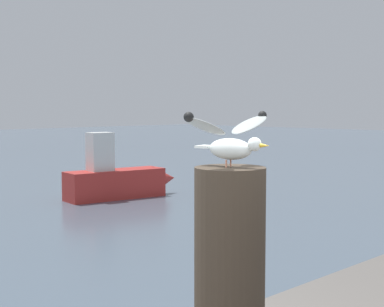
{
  "coord_description": "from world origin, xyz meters",
  "views": [
    {
      "loc": [
        -1.23,
        -2.31,
        2.64
      ],
      "look_at": [
        0.87,
        -0.24,
        2.41
      ],
      "focal_mm": 55.98,
      "sensor_mm": 36.0,
      "label": 1
    }
  ],
  "objects": [
    {
      "name": "seagull",
      "position": [
        0.87,
        -0.5,
        2.49
      ],
      "size": [
        0.64,
        0.39,
        0.26
      ],
      "color": "tan",
      "rests_on": "mooring_post"
    },
    {
      "name": "mooring_post",
      "position": [
        0.87,
        -0.49,
        1.88
      ],
      "size": [
        0.34,
        0.34,
        0.95
      ],
      "primitive_type": "cylinder",
      "color": "#382D23",
      "rests_on": "harbor_quay"
    },
    {
      "name": "boat_red",
      "position": [
        9.53,
        11.16,
        0.54
      ],
      "size": [
        3.57,
        1.4,
        1.9
      ],
      "color": "#B72D28",
      "rests_on": "ground_plane"
    }
  ]
}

